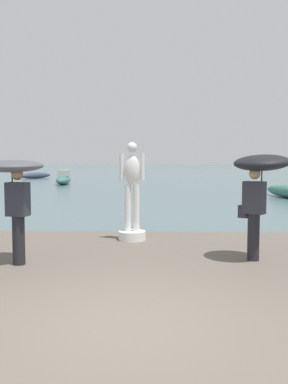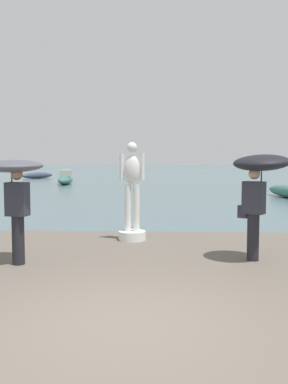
{
  "view_description": "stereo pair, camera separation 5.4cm",
  "coord_description": "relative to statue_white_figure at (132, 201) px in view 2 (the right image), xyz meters",
  "views": [
    {
      "loc": [
        0.39,
        -4.6,
        2.26
      ],
      "look_at": [
        0.0,
        4.76,
        1.55
      ],
      "focal_mm": 38.54,
      "sensor_mm": 36.0,
      "label": 1
    },
    {
      "loc": [
        0.44,
        -4.59,
        2.26
      ],
      "look_at": [
        0.0,
        4.76,
        1.55
      ],
      "focal_mm": 38.54,
      "sensor_mm": 36.0,
      "label": 2
    }
  ],
  "objects": [
    {
      "name": "ground_plane",
      "position": [
        0.29,
        35.04,
        -1.31
      ],
      "size": [
        400.0,
        400.0,
        0.0
      ],
      "primitive_type": "plane",
      "color": "#4C666B"
    },
    {
      "name": "pier",
      "position": [
        0.29,
        -3.38,
        -1.11
      ],
      "size": [
        7.62,
        9.15,
        0.4
      ],
      "primitive_type": "cube",
      "color": "#60564C",
      "rests_on": "ground"
    },
    {
      "name": "statue_white_figure",
      "position": [
        0.0,
        0.0,
        0.0
      ],
      "size": [
        0.64,
        0.64,
        2.29
      ],
      "color": "white",
      "rests_on": "pier"
    },
    {
      "name": "onlooker_left",
      "position": [
        -1.95,
        -2.33,
        0.62
      ],
      "size": [
        1.27,
        1.28,
        1.89
      ],
      "color": "black",
      "rests_on": "pier"
    },
    {
      "name": "onlooker_right",
      "position": [
        2.49,
        -1.9,
        0.67
      ],
      "size": [
        1.44,
        1.45,
        2.02
      ],
      "color": "black",
      "rests_on": "pier"
    },
    {
      "name": "boat_mid",
      "position": [
        -8.74,
        29.83,
        -0.79
      ],
      "size": [
        1.8,
        5.18,
        1.37
      ],
      "color": "#336B5B",
      "rests_on": "ground"
    },
    {
      "name": "boat_leftward",
      "position": [
        -15.38,
        42.39,
        -0.93
      ],
      "size": [
        3.52,
        4.95,
        0.76
      ],
      "color": "#2D384C",
      "rests_on": "ground"
    }
  ]
}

